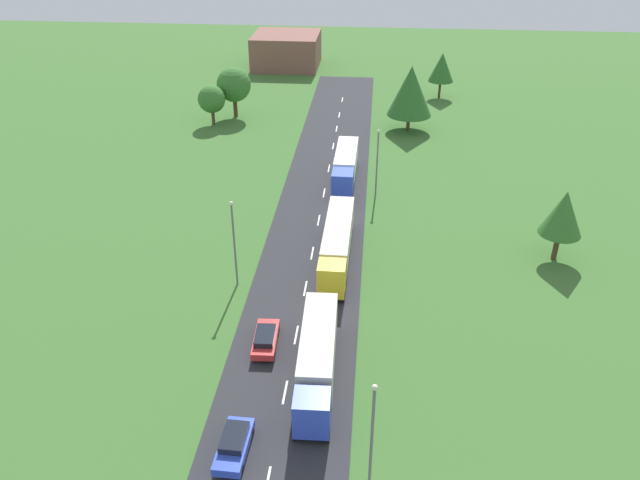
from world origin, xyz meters
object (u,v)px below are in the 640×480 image
object	(u,v)px
car_lead	(234,444)
tree_maple	(563,213)
lamppost_third	(377,159)
tree_elm	(411,91)
truck_third	(345,166)
truck_second	(337,242)
tree_birch	(234,85)
car_second	(266,339)
lamppost_second	(234,240)
truck_lead	(317,357)
tree_pine	(442,67)
tree_oak	(212,99)
lamppost_lead	(372,434)
distant_building	(287,50)

from	to	relation	value
car_lead	tree_maple	distance (m)	37.42
lamppost_third	tree_elm	bearing A→B (deg)	78.59
truck_third	car_lead	distance (m)	42.76
truck_second	tree_birch	size ratio (longest dim) A/B	1.89
car_second	tree_maple	size ratio (longest dim) A/B	0.63
lamppost_second	tree_birch	distance (m)	46.95
car_second	car_lead	bearing A→B (deg)	-91.34
truck_lead	tree_pine	size ratio (longest dim) A/B	1.67
car_lead	tree_oak	world-z (taller)	tree_oak
lamppost_second	tree_pine	xyz separation A→B (m)	(22.54, 58.59, 0.38)
truck_second	truck_third	distance (m)	18.33
car_lead	lamppost_lead	size ratio (longest dim) A/B	0.53
tree_birch	tree_pine	world-z (taller)	tree_birch
lamppost_third	tree_pine	size ratio (longest dim) A/B	1.07
truck_second	car_second	size ratio (longest dim) A/B	3.13
lamppost_third	tree_maple	xyz separation A→B (m)	(17.59, -13.04, 0.59)
truck_third	car_second	world-z (taller)	truck_third
tree_oak	tree_maple	bearing A→B (deg)	-39.53
truck_third	tree_birch	size ratio (longest dim) A/B	1.61
tree_oak	tree_maple	world-z (taller)	tree_maple
truck_third	tree_elm	size ratio (longest dim) A/B	1.30
car_lead	tree_elm	distance (m)	62.96
truck_third	tree_elm	xyz separation A→B (m)	(8.21, 18.93, 3.80)
lamppost_lead	tree_oak	size ratio (longest dim) A/B	1.43
lamppost_third	distant_building	bearing A→B (deg)	108.03
lamppost_lead	distant_building	size ratio (longest dim) A/B	0.67
car_second	lamppost_second	xyz separation A→B (m)	(-4.06, 8.49, 3.92)
truck_second	tree_pine	world-z (taller)	tree_pine
tree_elm	distant_building	size ratio (longest dim) A/B	0.75
tree_birch	tree_maple	world-z (taller)	tree_birch
car_second	tree_pine	xyz separation A→B (m)	(18.48, 67.08, 4.30)
truck_lead	tree_elm	world-z (taller)	tree_elm
truck_second	car_second	bearing A→B (deg)	-109.50
lamppost_second	tree_birch	size ratio (longest dim) A/B	1.11
lamppost_second	tree_elm	size ratio (longest dim) A/B	0.90
truck_lead	tree_elm	xyz separation A→B (m)	(8.31, 54.00, 3.80)
tree_elm	lamppost_second	bearing A→B (deg)	-111.72
lamppost_lead	distant_building	bearing A→B (deg)	100.72
truck_third	lamppost_second	bearing A→B (deg)	-110.28
truck_second	car_lead	bearing A→B (deg)	-101.70
car_second	tree_elm	size ratio (longest dim) A/B	0.49
truck_third	lamppost_second	xyz separation A→B (m)	(-8.59, -23.24, 2.61)
truck_third	tree_oak	xyz separation A→B (m)	(-20.98, 18.92, 1.73)
tree_birch	truck_third	bearing A→B (deg)	-51.02
car_second	tree_elm	distance (m)	52.49
tree_pine	tree_elm	distance (m)	17.41
tree_maple	tree_pine	distance (m)	51.91
truck_third	tree_maple	xyz separation A→B (m)	(21.37, -16.03, 2.92)
truck_third	tree_pine	bearing A→B (deg)	68.45
tree_maple	tree_pine	world-z (taller)	tree_pine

